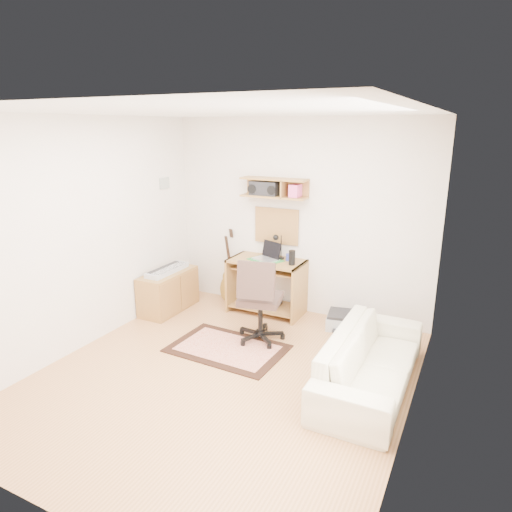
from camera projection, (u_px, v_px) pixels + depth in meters
The scene contains 22 objects.
floor at pixel (223, 377), 4.68m from camera, with size 3.60×4.00×0.01m, color tan.
ceiling at pixel (218, 111), 3.96m from camera, with size 3.60×4.00×0.01m, color white.
back_wall at pixel (298, 218), 6.05m from camera, with size 3.60×0.01×2.60m, color silver.
left_wall at pixel (82, 235), 5.10m from camera, with size 0.01×4.00×2.60m, color silver.
right_wall at pixel (420, 283), 3.54m from camera, with size 0.01×4.00×2.60m, color silver.
wall_shelf at pixel (274, 188), 5.95m from camera, with size 0.90×0.25×0.26m, color olive.
cork_board at pixel (277, 226), 6.19m from camera, with size 0.64×0.03×0.49m, color tan.
wall_photo at pixel (164, 183), 6.27m from camera, with size 0.02×0.20×0.15m, color #4C8CBF.
desk at pixel (267, 286), 6.20m from camera, with size 1.00×0.55×0.75m, color olive, non-canonical shape.
laptop at pixel (266, 251), 6.05m from camera, with size 0.32×0.32×0.25m, color silver, non-canonical shape.
speaker at pixel (292, 258), 5.86m from camera, with size 0.09×0.09×0.19m, color black.
desk_lamp at pixel (281, 247), 6.11m from camera, with size 0.11×0.11×0.34m, color black, non-canonical shape.
pencil_cup at pixel (288, 257), 6.05m from camera, with size 0.07×0.07×0.09m, color #353FA0.
boombox at pixel (264, 189), 6.01m from camera, with size 0.39×0.18×0.20m, color black.
rug at pixel (228, 348), 5.25m from camera, with size 1.29×0.86×0.02m, color beige.
task_chair at pixel (261, 299), 5.33m from camera, with size 0.54×0.54×1.05m, color #372720, non-canonical shape.
cabinet at pixel (168, 291), 6.31m from camera, with size 0.40×0.90×0.55m, color olive.
music_keyboard at pixel (167, 270), 6.22m from camera, with size 0.22×0.71×0.06m, color #B2B5BA.
guitar at pixel (228, 266), 6.57m from camera, with size 0.28×0.18×1.07m, color olive, non-canonical shape.
waste_basket at pixel (173, 301), 6.33m from camera, with size 0.23×0.23×0.27m, color white.
printer at pixel (347, 322), 5.77m from camera, with size 0.50×0.39×0.19m, color #A5A8AA.
sofa at pixel (371, 352), 4.42m from camera, with size 1.87×0.55×0.73m, color beige.
Camera 1 is at (2.16, -3.57, 2.48)m, focal length 31.91 mm.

